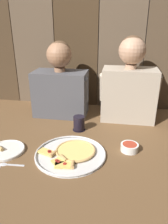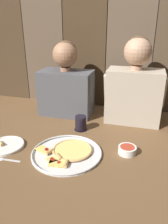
{
  "view_description": "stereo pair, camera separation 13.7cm",
  "coord_description": "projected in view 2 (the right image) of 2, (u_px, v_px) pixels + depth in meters",
  "views": [
    {
      "loc": [
        0.19,
        -1.14,
        0.72
      ],
      "look_at": [
        -0.02,
        0.1,
        0.18
      ],
      "focal_mm": 35.22,
      "sensor_mm": 36.0,
      "label": 1
    },
    {
      "loc": [
        0.32,
        -1.11,
        0.72
      ],
      "look_at": [
        -0.02,
        0.1,
        0.18
      ],
      "focal_mm": 35.22,
      "sensor_mm": 36.0,
      "label": 2
    }
  ],
  "objects": [
    {
      "name": "dipping_bowl",
      "position": [
        127.0,
        150.0,
        1.26
      ],
      "size": [
        0.1,
        0.1,
        0.04
      ],
      "color": "white",
      "rests_on": "ground"
    },
    {
      "name": "wooden_backdrop_wall",
      "position": [
        107.0,
        41.0,
        1.76
      ],
      "size": [
        2.19,
        0.03,
        1.1
      ],
      "color": "#433220",
      "rests_on": "ground"
    },
    {
      "name": "diner_right",
      "position": [
        135.0,
        85.0,
        1.57
      ],
      "size": [
        0.43,
        0.22,
        0.61
      ],
      "color": "#B2A38E",
      "rests_on": "ground"
    },
    {
      "name": "ground_plane",
      "position": [
        82.0,
        145.0,
        1.35
      ],
      "size": [
        3.2,
        3.2,
        0.0
      ],
      "primitive_type": "plane",
      "color": "brown"
    },
    {
      "name": "drinking_glass",
      "position": [
        81.0,
        123.0,
        1.52
      ],
      "size": [
        0.09,
        0.09,
        0.1
      ],
      "color": "black",
      "rests_on": "ground"
    },
    {
      "name": "diner_left",
      "position": [
        66.0,
        83.0,
        1.71
      ],
      "size": [
        0.44,
        0.23,
        0.57
      ],
      "color": "#4C4C51",
      "rests_on": "ground"
    },
    {
      "name": "table_spoon",
      "position": [
        4.0,
        159.0,
        1.21
      ],
      "size": [
        0.14,
        0.03,
        0.01
      ],
      "color": "silver",
      "rests_on": "ground"
    },
    {
      "name": "pizza_tray",
      "position": [
        68.0,
        152.0,
        1.26
      ],
      "size": [
        0.4,
        0.4,
        0.03
      ],
      "color": "silver",
      "rests_on": "ground"
    },
    {
      "name": "dinner_plate",
      "position": [
        6.0,
        145.0,
        1.33
      ],
      "size": [
        0.22,
        0.22,
        0.03
      ],
      "color": "white",
      "rests_on": "ground"
    }
  ]
}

